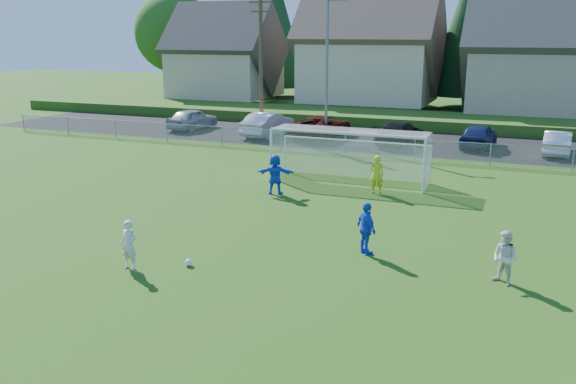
% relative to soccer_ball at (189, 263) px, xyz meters
% --- Properties ---
extents(ground, '(160.00, 160.00, 0.00)m').
position_rel_soccer_ball_xyz_m(ground, '(1.51, -3.60, -0.11)').
color(ground, '#193D0C').
rests_on(ground, ground).
extents(asphalt_lot, '(60.00, 60.00, 0.00)m').
position_rel_soccer_ball_xyz_m(asphalt_lot, '(1.51, 23.90, -0.10)').
color(asphalt_lot, black).
rests_on(asphalt_lot, ground).
extents(grass_embankment, '(70.00, 6.00, 0.80)m').
position_rel_soccer_ball_xyz_m(grass_embankment, '(1.51, 31.40, 0.29)').
color(grass_embankment, '#1E420F').
rests_on(grass_embankment, ground).
extents(soccer_ball, '(0.22, 0.22, 0.22)m').
position_rel_soccer_ball_xyz_m(soccer_ball, '(0.00, 0.00, 0.00)').
color(soccer_ball, white).
rests_on(soccer_ball, ground).
extents(player_white_a, '(0.56, 0.38, 1.51)m').
position_rel_soccer_ball_xyz_m(player_white_a, '(-1.52, -0.84, 0.64)').
color(player_white_a, silver).
rests_on(player_white_a, ground).
extents(player_white_b, '(0.96, 0.92, 1.55)m').
position_rel_soccer_ball_xyz_m(player_white_b, '(8.96, 2.09, 0.67)').
color(player_white_b, silver).
rests_on(player_white_b, ground).
extents(player_blue_a, '(1.00, 0.99, 1.70)m').
position_rel_soccer_ball_xyz_m(player_blue_a, '(4.74, 3.01, 0.74)').
color(player_blue_a, blue).
rests_on(player_blue_a, ground).
extents(player_blue_b, '(1.70, 0.90, 1.75)m').
position_rel_soccer_ball_xyz_m(player_blue_b, '(-0.87, 8.86, 0.77)').
color(player_blue_b, blue).
rests_on(player_blue_b, ground).
extents(goalkeeper, '(0.70, 0.55, 1.70)m').
position_rel_soccer_ball_xyz_m(goalkeeper, '(3.24, 10.60, 0.74)').
color(goalkeeper, '#BED418').
rests_on(goalkeeper, ground).
extents(car_a, '(2.36, 4.64, 1.51)m').
position_rel_soccer_ball_xyz_m(car_a, '(-13.58, 23.52, 0.65)').
color(car_a, '#9FA3A6').
rests_on(car_a, ground).
extents(car_b, '(2.11, 5.03, 1.62)m').
position_rel_soccer_ball_xyz_m(car_b, '(-7.28, 22.84, 0.70)').
color(car_b, silver).
rests_on(car_b, ground).
extents(car_c, '(3.13, 5.70, 1.51)m').
position_rel_soccer_ball_xyz_m(car_c, '(-3.66, 23.53, 0.65)').
color(car_c, '#4D1008').
rests_on(car_c, ground).
extents(car_d, '(2.58, 5.18, 1.45)m').
position_rel_soccer_ball_xyz_m(car_d, '(1.72, 22.96, 0.61)').
color(car_d, black).
rests_on(car_d, ground).
extents(car_e, '(2.14, 4.55, 1.50)m').
position_rel_soccer_ball_xyz_m(car_e, '(6.46, 23.61, 0.64)').
color(car_e, '#15224C').
rests_on(car_e, ground).
extents(car_f, '(1.72, 4.26, 1.38)m').
position_rel_soccer_ball_xyz_m(car_f, '(10.91, 23.03, 0.58)').
color(car_f, silver).
rests_on(car_f, ground).
extents(soccer_goal, '(7.42, 1.90, 2.50)m').
position_rel_soccer_ball_xyz_m(soccer_goal, '(1.51, 12.45, 1.52)').
color(soccer_goal, white).
rests_on(soccer_goal, ground).
extents(chainlink_fence, '(52.06, 0.06, 1.20)m').
position_rel_soccer_ball_xyz_m(chainlink_fence, '(1.51, 18.40, 0.52)').
color(chainlink_fence, gray).
rests_on(chainlink_fence, ground).
extents(streetlight, '(1.38, 0.18, 9.00)m').
position_rel_soccer_ball_xyz_m(streetlight, '(-2.93, 22.40, 4.73)').
color(streetlight, slate).
rests_on(streetlight, ground).
extents(utility_pole, '(1.60, 0.26, 10.00)m').
position_rel_soccer_ball_xyz_m(utility_pole, '(-7.99, 23.40, 5.04)').
color(utility_pole, '#473321').
rests_on(utility_pole, ground).
extents(houses_row, '(53.90, 11.45, 13.27)m').
position_rel_soccer_ball_xyz_m(houses_row, '(3.49, 38.86, 7.22)').
color(houses_row, tan).
rests_on(houses_row, ground).
extents(tree_row, '(65.98, 12.36, 13.80)m').
position_rel_soccer_ball_xyz_m(tree_row, '(2.56, 45.13, 6.80)').
color(tree_row, '#382616').
rests_on(tree_row, ground).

